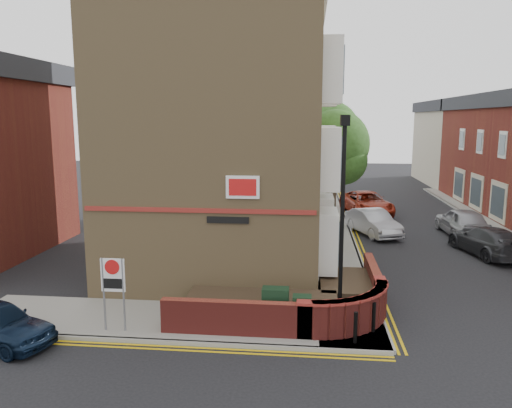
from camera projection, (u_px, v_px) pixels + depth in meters
The scene contains 25 objects.
ground at pixel (283, 350), 13.81m from camera, with size 120.00×120.00×0.00m, color black.
pavement_corner at pixel (174, 321), 15.63m from camera, with size 13.00×3.00×0.12m, color gray.
pavement_main at pixel (331, 227), 29.27m from camera, with size 2.00×32.00×0.12m, color gray.
kerb_side at pixel (160, 342), 14.16m from camera, with size 13.00×0.15×0.12m, color gray.
kerb_main_near at pixel (349, 227), 29.16m from camera, with size 0.15×32.00×0.12m, color gray.
kerb_main_far at pixel (512, 243), 25.39m from camera, with size 0.15×40.00×0.12m, color gray.
yellow_lines_side at pixel (157, 347), 13.93m from camera, with size 13.00×0.28×0.01m, color gold.
yellow_lines_main at pixel (353, 228), 29.15m from camera, with size 0.28×32.00×0.01m, color gold.
corner_building at pixel (227, 121), 20.90m from camera, with size 8.95×10.40×13.60m.
garden_wall at pixel (287, 315), 16.26m from camera, with size 6.80×6.00×1.20m, color maroon, non-canonical shape.
lamppost at pixel (342, 224), 14.25m from camera, with size 0.25×0.50×6.30m.
utility_cabinet_large at pixel (275, 307), 14.99m from camera, with size 0.80×0.45×1.20m, color black.
utility_cabinet_small at pixel (302, 314), 14.62m from camera, with size 0.55×0.40×1.10m, color black.
bollard_near at pixel (355, 327), 13.89m from camera, with size 0.11×0.11×0.90m, color black.
bollard_far at pixel (374, 317), 14.61m from camera, with size 0.11×0.11×0.90m, color black.
zone_sign at pixel (113, 281), 14.54m from camera, with size 0.72×0.07×2.20m.
far_terrace_cream at pixel (452, 142), 48.85m from camera, with size 5.40×12.40×8.00m.
tree_near at pixel (335, 149), 26.57m from camera, with size 3.64×3.65×6.70m.
tree_mid at pixel (330, 135), 34.33m from camera, with size 4.03×4.03×7.42m.
tree_far at pixel (326, 135), 42.22m from camera, with size 3.81×3.81×7.00m.
traffic_light_assembly at pixel (333, 166), 37.59m from camera, with size 0.20×0.16×4.20m.
silver_car_near at pixel (373, 222), 27.36m from camera, with size 1.48×4.23×1.39m, color #95979C.
red_car_main at pixel (367, 203), 33.27m from camera, with size 2.51×5.45×1.51m, color maroon.
grey_car_far at pixel (487, 241), 23.31m from camera, with size 1.89×4.66×1.35m, color #2B2C30.
silver_car_far at pixel (462, 222), 27.13m from camera, with size 1.85×4.59×1.56m, color #97989E.
Camera 1 is at (0.63, -12.93, 6.31)m, focal length 35.00 mm.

